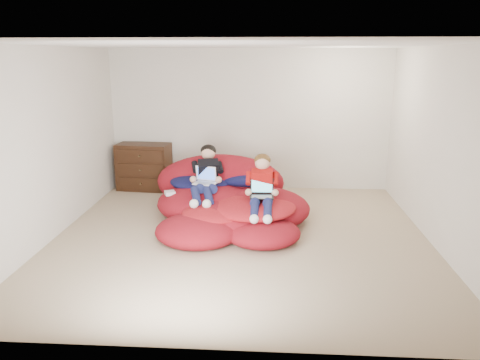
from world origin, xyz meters
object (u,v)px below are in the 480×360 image
Objects in this scene: beanbag_pile at (228,202)px; laptop_black at (262,192)px; younger_boy at (262,186)px; laptop_white at (206,179)px; older_boy at (206,174)px; dresser at (144,167)px.

beanbag_pile is 0.74m from laptop_black.
younger_boy is at bearing -40.17° from beanbag_pile.
laptop_black is at bearing -26.48° from laptop_white.
older_boy is 0.98m from laptop_black.
younger_boy is 0.08m from laptop_black.
older_boy is 3.32× the size of laptop_black.
older_boy reaches higher than laptop_white.
beanbag_pile is 7.50× the size of laptop_black.
laptop_black is at bearing -30.84° from older_boy.
older_boy is at bearing 90.00° from laptop_white.
laptop_white is at bearing -90.00° from older_boy.
laptop_black is (2.17, -1.98, 0.14)m from dresser.
dresser is 2.93m from younger_boy.
dresser is at bearing 132.20° from older_boy.
beanbag_pile is 2.63× the size of younger_boy.
beanbag_pile is 0.49m from laptop_white.
dresser is 2.01m from older_boy.
older_boy is at bearing -47.80° from dresser.
older_boy is at bearing 150.22° from younger_boy.
younger_boy reaches higher than laptop_white.
laptop_black is (0.00, -0.02, -0.08)m from younger_boy.
younger_boy is at bearing -29.78° from older_boy.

